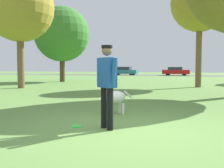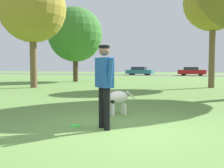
# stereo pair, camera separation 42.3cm
# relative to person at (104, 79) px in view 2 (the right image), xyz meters

# --- Properties ---
(ground_plane) EXTENTS (120.00, 120.00, 0.00)m
(ground_plane) POSITION_rel_person_xyz_m (0.37, -0.02, -1.06)
(ground_plane) COLOR #608C42
(far_road_strip) EXTENTS (120.00, 6.00, 0.01)m
(far_road_strip) POSITION_rel_person_xyz_m (0.37, 36.11, -1.05)
(far_road_strip) COLOR #5B5B59
(far_road_strip) RESTS_ON ground_plane
(person) EXTENTS (0.62, 0.54, 1.76)m
(person) POSITION_rel_person_xyz_m (0.00, 0.00, 0.00)
(person) COLOR black
(person) RESTS_ON ground_plane
(dog) EXTENTS (0.77, 0.76, 0.67)m
(dog) POSITION_rel_person_xyz_m (-0.33, 1.65, -0.60)
(dog) COLOR silver
(dog) RESTS_ON ground_plane
(frisbee) EXTENTS (0.23, 0.23, 0.02)m
(frisbee) POSITION_rel_person_xyz_m (-0.70, -0.01, -1.05)
(frisbee) COLOR #33D838
(frisbee) RESTS_ON ground_plane
(tree_near_left) EXTENTS (4.19, 4.19, 7.04)m
(tree_near_left) POSITION_rel_person_xyz_m (-8.52, 8.63, 3.86)
(tree_near_left) COLOR brown
(tree_near_left) RESTS_ON ground_plane
(tree_mid_center) EXTENTS (3.71, 3.71, 7.28)m
(tree_mid_center) POSITION_rel_person_xyz_m (2.01, 12.74, 4.33)
(tree_mid_center) COLOR brown
(tree_mid_center) RESTS_ON ground_plane
(tree_far_left) EXTENTS (4.85, 4.85, 6.62)m
(tree_far_left) POSITION_rel_person_xyz_m (-9.44, 15.69, 3.13)
(tree_far_left) COLOR #4C3826
(tree_far_left) RESTS_ON ground_plane
(parked_car_teal) EXTENTS (4.34, 1.83, 1.34)m
(parked_car_teal) POSITION_rel_person_xyz_m (-9.11, 36.19, -0.40)
(parked_car_teal) COLOR teal
(parked_car_teal) RESTS_ON ground_plane
(parked_car_red) EXTENTS (4.14, 1.78, 1.31)m
(parked_car_red) POSITION_rel_person_xyz_m (-0.94, 36.48, -0.40)
(parked_car_red) COLOR red
(parked_car_red) RESTS_ON ground_plane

